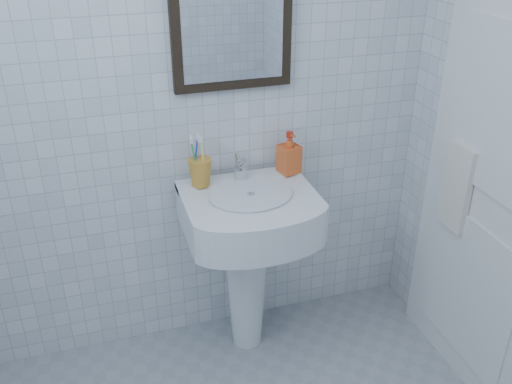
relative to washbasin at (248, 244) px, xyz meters
name	(u,v)px	position (x,y,z in m)	size (l,w,h in m)	color
wall_back	(186,89)	(-0.20, 0.21, 0.67)	(2.20, 0.02, 2.50)	white
washbasin	(248,244)	(0.00, 0.00, 0.00)	(0.56, 0.41, 0.86)	white
faucet	(240,169)	(0.00, 0.10, 0.33)	(0.05, 0.11, 0.13)	silver
toothbrush_cup	(200,172)	(-0.18, 0.10, 0.34)	(0.10, 0.10, 0.12)	#C9882C
soap_dispenser	(289,153)	(0.23, 0.11, 0.37)	(0.09, 0.09, 0.19)	#D14F14
wall_mirror	(232,13)	(0.00, 0.19, 0.97)	(0.50, 0.04, 0.62)	black
bathroom_door	(496,175)	(0.88, -0.44, 0.42)	(0.04, 0.80, 2.00)	silver
towel_ring	(468,148)	(0.86, -0.28, 0.47)	(0.18, 0.18, 0.01)	silver
hand_towel	(457,188)	(0.84, -0.28, 0.29)	(0.03, 0.16, 0.38)	beige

